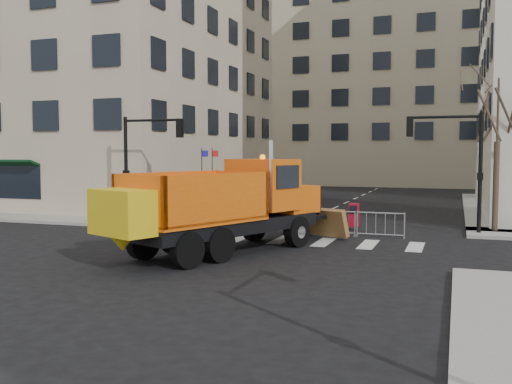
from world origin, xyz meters
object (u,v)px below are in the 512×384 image
(plow_truck, at_px, (220,204))
(cop_b, at_px, (303,216))
(worker, at_px, (192,207))
(cop_c, at_px, (298,217))
(cop_a, at_px, (287,217))
(newspaper_box, at_px, (354,215))

(plow_truck, xyz_separation_m, cop_b, (1.66, 5.36, -0.96))
(worker, bearing_deg, cop_c, -13.81)
(plow_truck, bearing_deg, cop_c, 3.25)
(cop_a, bearing_deg, newspaper_box, -164.44)
(worker, xyz_separation_m, newspaper_box, (7.63, 1.59, -0.27))
(plow_truck, bearing_deg, cop_b, 5.43)
(newspaper_box, bearing_deg, cop_b, -125.74)
(cop_b, relative_size, newspaper_box, 1.55)
(cop_b, distance_m, newspaper_box, 3.14)
(cop_c, relative_size, worker, 1.10)
(cop_b, bearing_deg, plow_truck, 87.06)
(cop_c, bearing_deg, cop_b, -135.64)
(plow_truck, xyz_separation_m, cop_a, (0.90, 5.36, -1.01))
(cop_a, bearing_deg, cop_c, 102.64)
(plow_truck, height_order, cop_a, plow_truck)
(cop_a, height_order, newspaper_box, cop_a)
(cop_a, relative_size, cop_b, 0.95)
(cop_c, bearing_deg, newspaper_box, -160.57)
(plow_truck, relative_size, cop_c, 5.99)
(newspaper_box, bearing_deg, cop_a, -135.74)
(newspaper_box, bearing_deg, worker, -169.59)
(cop_b, bearing_deg, newspaper_box, -110.08)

